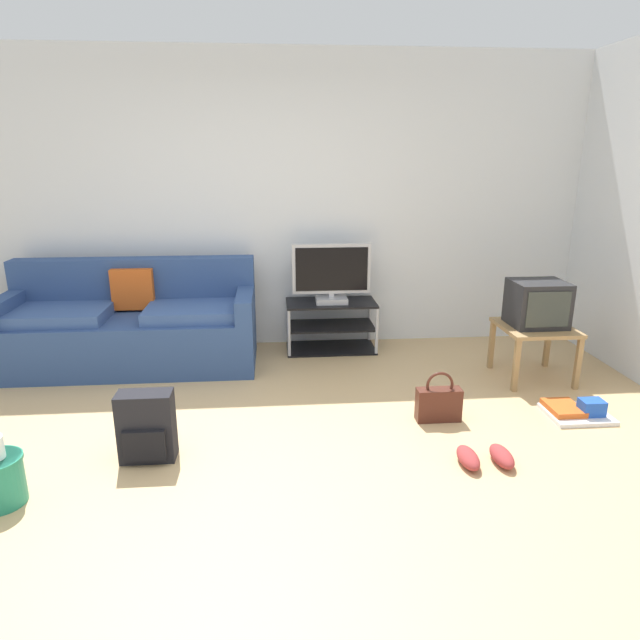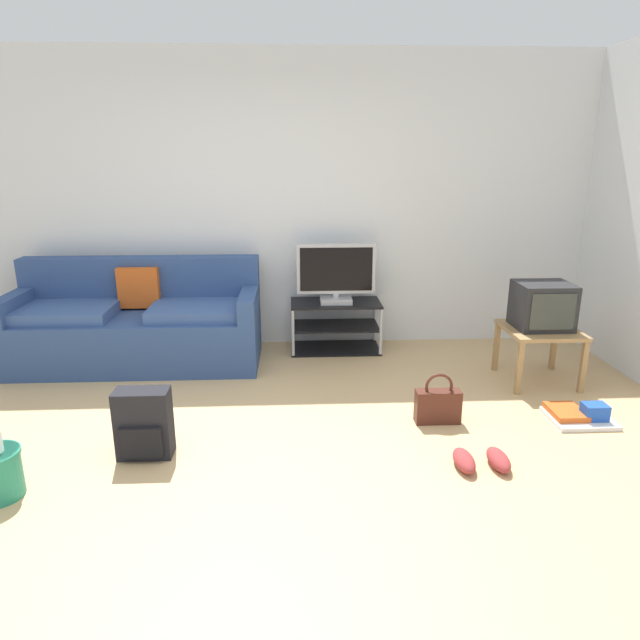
% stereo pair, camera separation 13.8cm
% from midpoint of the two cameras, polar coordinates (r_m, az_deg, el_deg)
% --- Properties ---
extents(ground_plane, '(9.00, 9.80, 0.02)m').
position_cam_midpoint_polar(ground_plane, '(3.38, -4.91, -15.63)').
color(ground_plane, tan).
extents(wall_back, '(9.00, 0.10, 2.70)m').
position_cam_midpoint_polar(wall_back, '(5.33, -4.36, 11.81)').
color(wall_back, silver).
rests_on(wall_back, ground_plane).
extents(couch, '(2.13, 0.83, 0.90)m').
position_cam_midpoint_polar(couch, '(5.15, -17.46, -0.49)').
color(couch, navy).
rests_on(couch, ground_plane).
extents(tv_stand, '(0.84, 0.43, 0.47)m').
position_cam_midpoint_polar(tv_stand, '(5.26, 2.35, -0.61)').
color(tv_stand, black).
rests_on(tv_stand, ground_plane).
extents(flat_tv, '(0.72, 0.22, 0.55)m').
position_cam_midpoint_polar(flat_tv, '(5.12, 2.43, 4.72)').
color(flat_tv, '#B2B2B7').
rests_on(flat_tv, tv_stand).
extents(side_table, '(0.56, 0.56, 0.45)m').
position_cam_midpoint_polar(side_table, '(4.84, 22.38, -1.51)').
color(side_table, '#9E7A4C').
rests_on(side_table, ground_plane).
extents(crt_tv, '(0.42, 0.37, 0.36)m').
position_cam_midpoint_polar(crt_tv, '(4.79, 22.62, 1.37)').
color(crt_tv, '#232326').
rests_on(crt_tv, side_table).
extents(backpack, '(0.33, 0.24, 0.43)m').
position_cam_midpoint_polar(backpack, '(3.59, -16.54, -10.21)').
color(backpack, black).
rests_on(backpack, ground_plane).
extents(handbag, '(0.31, 0.11, 0.36)m').
position_cam_midpoint_polar(handbag, '(3.98, 12.97, -8.47)').
color(handbag, '#4C2319').
rests_on(handbag, ground_plane).
extents(sneakers_pair, '(0.33, 0.27, 0.09)m').
position_cam_midpoint_polar(sneakers_pair, '(3.56, 17.30, -13.55)').
color(sneakers_pair, '#993333').
rests_on(sneakers_pair, ground_plane).
extents(floor_tray, '(0.42, 0.35, 0.14)m').
position_cam_midpoint_polar(floor_tray, '(4.37, 25.87, -8.76)').
color(floor_tray, silver).
rests_on(floor_tray, ground_plane).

